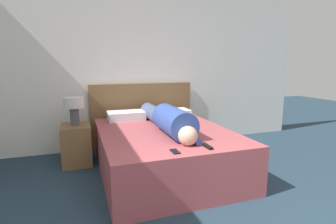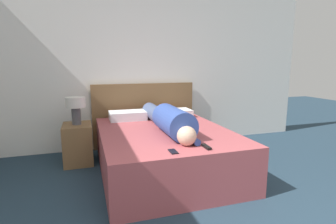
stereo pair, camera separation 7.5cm
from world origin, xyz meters
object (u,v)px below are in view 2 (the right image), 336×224
bed (164,151)px  tv_remote (206,147)px  nightstand (78,144)px  pillow_near_headboard (128,116)px  table_lamp (76,106)px  person_lying (168,120)px  cell_phone (173,152)px  pillow_second (175,113)px

bed → tv_remote: (0.18, -0.80, 0.28)m
nightstand → pillow_near_headboard: 0.78m
table_lamp → pillow_near_headboard: 0.74m
bed → table_lamp: table_lamp is taller
person_lying → pillow_near_headboard: 0.87m
bed → pillow_near_headboard: (-0.33, 0.74, 0.33)m
nightstand → tv_remote: tv_remote is taller
table_lamp → bed: bearing=-31.4°
person_lying → bed: bearing=120.3°
table_lamp → cell_phone: 1.71m
nightstand → cell_phone: bearing=-59.0°
cell_phone → person_lying: bearing=75.9°
cell_phone → pillow_second: bearing=70.4°
pillow_near_headboard → tv_remote: size_ratio=3.45×
pillow_near_headboard → cell_phone: (0.17, -1.56, -0.06)m
pillow_near_headboard → pillow_second: 0.73m
pillow_second → tv_remote: (-0.21, -1.55, -0.04)m
table_lamp → pillow_second: (1.43, 0.11, -0.20)m
table_lamp → tv_remote: (1.22, -1.43, -0.24)m
nightstand → person_lying: (1.07, -0.68, 0.40)m
pillow_second → tv_remote: bearing=-97.8°
tv_remote → person_lying: bearing=101.4°
bed → pillow_near_headboard: bearing=114.2°
pillow_second → table_lamp: bearing=-175.5°
table_lamp → tv_remote: bearing=-49.7°
pillow_near_headboard → cell_phone: 1.57m
person_lying → tv_remote: bearing=-78.6°
person_lying → cell_phone: bearing=-104.1°
table_lamp → pillow_second: bearing=4.5°
cell_phone → table_lamp: bearing=121.0°
bed → nightstand: bearing=148.6°
person_lying → tv_remote: (0.15, -0.75, -0.13)m
person_lying → cell_phone: size_ratio=12.89×
bed → table_lamp: (-1.04, 0.63, 0.52)m
tv_remote → cell_phone: (-0.35, -0.02, -0.01)m
tv_remote → cell_phone: size_ratio=1.15×
bed → tv_remote: 0.87m
cell_phone → tv_remote: bearing=2.6°
bed → nightstand: nightstand is taller
nightstand → pillow_near_headboard: size_ratio=1.04×
table_lamp → cell_phone: bearing=-59.0°
bed → cell_phone: bearing=-101.4°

